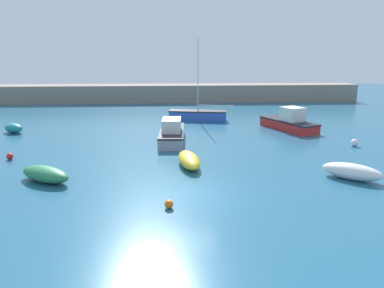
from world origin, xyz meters
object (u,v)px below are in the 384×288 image
at_px(mooring_buoy_orange, 169,204).
at_px(mooring_buoy_white, 355,143).
at_px(mooring_buoy_red, 10,156).
at_px(dinghy_near_pier, 14,128).
at_px(rowboat_blue_near, 45,174).
at_px(cabin_cruiser_white, 290,122).
at_px(sailboat_tall_mast, 198,115).
at_px(rowboat_white_midwater, 352,172).
at_px(motorboat_grey_hull, 172,133).
at_px(open_tender_yellow, 189,160).

xyz_separation_m(mooring_buoy_orange, mooring_buoy_white, (13.30, 10.11, 0.07)).
bearing_deg(mooring_buoy_orange, mooring_buoy_red, 140.77).
bearing_deg(dinghy_near_pier, rowboat_blue_near, 152.25).
bearing_deg(cabin_cruiser_white, mooring_buoy_white, -177.43).
xyz_separation_m(dinghy_near_pier, rowboat_blue_near, (6.47, -12.42, 0.01)).
relative_size(cabin_cruiser_white, mooring_buoy_white, 11.38).
xyz_separation_m(sailboat_tall_mast, cabin_cruiser_white, (7.58, -4.90, 0.15)).
xyz_separation_m(cabin_cruiser_white, mooring_buoy_red, (-20.42, -7.95, -0.47)).
bearing_deg(mooring_buoy_orange, sailboat_tall_mast, 82.21).
xyz_separation_m(rowboat_white_midwater, mooring_buoy_orange, (-9.71, -3.21, -0.23)).
relative_size(motorboat_grey_hull, rowboat_blue_near, 1.79).
xyz_separation_m(rowboat_white_midwater, mooring_buoy_red, (-19.68, 4.94, -0.22)).
xyz_separation_m(rowboat_blue_near, mooring_buoy_orange, (6.42, -3.85, -0.21)).
bearing_deg(mooring_buoy_orange, rowboat_blue_near, 149.08).
distance_m(mooring_buoy_red, mooring_buoy_white, 23.36).
height_order(rowboat_white_midwater, mooring_buoy_white, rowboat_white_midwater).
relative_size(cabin_cruiser_white, mooring_buoy_orange, 15.44).
bearing_deg(mooring_buoy_orange, mooring_buoy_white, 37.22).
height_order(cabin_cruiser_white, mooring_buoy_red, cabin_cruiser_white).
bearing_deg(rowboat_white_midwater, cabin_cruiser_white, -54.11).
height_order(sailboat_tall_mast, mooring_buoy_white, sailboat_tall_mast).
xyz_separation_m(sailboat_tall_mast, open_tender_yellow, (-1.67, -14.98, -0.12)).
distance_m(open_tender_yellow, mooring_buoy_orange, 6.13).
xyz_separation_m(open_tender_yellow, motorboat_grey_hull, (-0.94, 6.27, 0.27)).
xyz_separation_m(rowboat_white_midwater, motorboat_grey_hull, (-9.46, 9.08, 0.24)).
height_order(rowboat_blue_near, mooring_buoy_red, rowboat_blue_near).
xyz_separation_m(dinghy_near_pier, mooring_buoy_red, (2.92, -8.13, -0.19)).
distance_m(rowboat_white_midwater, mooring_buoy_orange, 10.23).
distance_m(rowboat_white_midwater, mooring_buoy_white, 7.78).
distance_m(dinghy_near_pier, motorboat_grey_hull, 13.75).
bearing_deg(rowboat_blue_near, mooring_buoy_red, 163.28).
bearing_deg(rowboat_white_midwater, rowboat_blue_near, 36.88).
bearing_deg(cabin_cruiser_white, rowboat_blue_near, 103.03).
bearing_deg(dinghy_near_pier, mooring_buoy_red, 144.52).
height_order(open_tender_yellow, mooring_buoy_white, open_tender_yellow).
relative_size(mooring_buoy_red, mooring_buoy_orange, 1.07).
distance_m(rowboat_white_midwater, motorboat_grey_hull, 13.11).
distance_m(dinghy_near_pier, sailboat_tall_mast, 16.46).
distance_m(sailboat_tall_mast, motorboat_grey_hull, 9.09).
bearing_deg(dinghy_near_pier, mooring_buoy_orange, 163.13).
relative_size(rowboat_white_midwater, mooring_buoy_red, 7.51).
relative_size(rowboat_white_midwater, open_tender_yellow, 0.91).
xyz_separation_m(rowboat_white_midwater, cabin_cruiser_white, (0.74, 12.88, 0.25)).
bearing_deg(rowboat_blue_near, dinghy_near_pier, 151.24).
xyz_separation_m(sailboat_tall_mast, mooring_buoy_red, (-12.84, -12.85, -0.31)).
relative_size(motorboat_grey_hull, cabin_cruiser_white, 1.00).
bearing_deg(cabin_cruiser_white, rowboat_white_midwater, 153.79).
bearing_deg(mooring_buoy_red, dinghy_near_pier, 109.79).
relative_size(motorboat_grey_hull, mooring_buoy_red, 14.46).
bearing_deg(mooring_buoy_red, rowboat_blue_near, -50.44).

